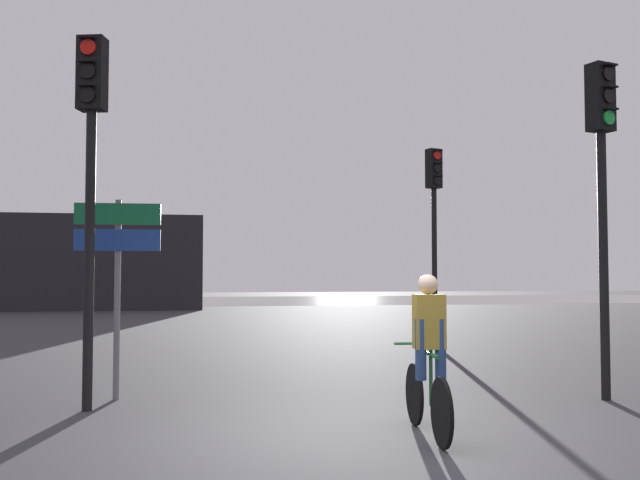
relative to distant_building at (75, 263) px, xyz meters
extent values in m
plane|color=#333338|center=(7.19, -28.39, -2.19)|extent=(120.00, 120.00, 0.00)
cube|color=gray|center=(7.19, 10.00, -2.19)|extent=(80.00, 16.00, 0.01)
cube|color=black|center=(0.00, 0.00, 0.00)|extent=(11.86, 4.00, 4.38)
cylinder|color=black|center=(10.88, -26.61, -0.44)|extent=(0.12, 0.12, 3.50)
cube|color=black|center=(10.88, -26.61, 1.76)|extent=(0.38, 0.33, 0.90)
cylinder|color=black|center=(10.92, -26.74, 2.05)|extent=(0.19, 0.09, 0.19)
cube|color=black|center=(10.93, -26.76, 2.16)|extent=(0.22, 0.17, 0.02)
cylinder|color=black|center=(10.92, -26.74, 1.76)|extent=(0.19, 0.09, 0.19)
cube|color=black|center=(10.93, -26.76, 1.87)|extent=(0.22, 0.17, 0.02)
cylinder|color=green|center=(10.92, -26.74, 1.47)|extent=(0.19, 0.09, 0.19)
cube|color=black|center=(10.93, -26.76, 1.58)|extent=(0.22, 0.17, 0.02)
cylinder|color=black|center=(4.38, -26.23, -0.38)|extent=(0.12, 0.12, 3.61)
cube|color=black|center=(4.38, -26.23, 1.87)|extent=(0.37, 0.31, 0.90)
cylinder|color=red|center=(4.35, -26.36, 2.16)|extent=(0.19, 0.08, 0.19)
cube|color=black|center=(4.34, -26.38, 2.27)|extent=(0.21, 0.16, 0.02)
cylinder|color=black|center=(4.35, -26.36, 1.87)|extent=(0.19, 0.08, 0.19)
cube|color=black|center=(4.34, -26.38, 1.98)|extent=(0.21, 0.16, 0.02)
cylinder|color=black|center=(4.35, -26.36, 1.58)|extent=(0.19, 0.08, 0.19)
cube|color=black|center=(4.34, -26.38, 1.69)|extent=(0.21, 0.16, 0.02)
cylinder|color=black|center=(10.99, -19.61, -0.39)|extent=(0.12, 0.12, 3.60)
cube|color=black|center=(10.99, -19.61, 1.86)|extent=(0.38, 0.33, 0.90)
cylinder|color=red|center=(11.03, -19.74, 2.15)|extent=(0.19, 0.09, 0.19)
cube|color=black|center=(11.04, -19.76, 2.26)|extent=(0.22, 0.17, 0.02)
cylinder|color=black|center=(11.03, -19.74, 1.86)|extent=(0.19, 0.09, 0.19)
cube|color=black|center=(11.04, -19.76, 1.97)|extent=(0.22, 0.17, 0.02)
cylinder|color=black|center=(11.03, -19.74, 1.57)|extent=(0.19, 0.09, 0.19)
cube|color=black|center=(11.04, -19.76, 1.68)|extent=(0.22, 0.17, 0.02)
cylinder|color=slate|center=(4.63, -25.51, -0.89)|extent=(0.08, 0.08, 2.60)
cube|color=#116038|center=(4.63, -25.56, 0.22)|extent=(1.10, 0.07, 0.28)
cube|color=navy|center=(4.63, -25.56, -0.12)|extent=(1.10, 0.07, 0.28)
cylinder|color=black|center=(7.98, -27.67, -1.86)|extent=(0.08, 0.66, 0.66)
cylinder|color=black|center=(7.92, -28.72, -1.86)|extent=(0.08, 0.66, 0.66)
cylinder|color=#1E592D|center=(7.95, -28.19, -1.36)|extent=(0.09, 0.84, 0.04)
cylinder|color=#1E592D|center=(7.94, -28.34, -1.58)|extent=(0.04, 0.04, 0.55)
cylinder|color=#1E592D|center=(7.98, -27.72, -1.31)|extent=(0.46, 0.06, 0.03)
cylinder|color=navy|center=(8.04, -28.35, -1.31)|extent=(0.11, 0.11, 0.60)
cylinder|color=navy|center=(7.84, -28.34, -1.31)|extent=(0.11, 0.11, 0.60)
cube|color=olive|center=(7.94, -28.29, -1.04)|extent=(0.31, 0.22, 0.54)
sphere|color=beige|center=(7.94, -28.26, -0.67)|extent=(0.20, 0.20, 0.20)
camera|label=1|loc=(5.65, -35.13, -0.57)|focal=40.00mm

